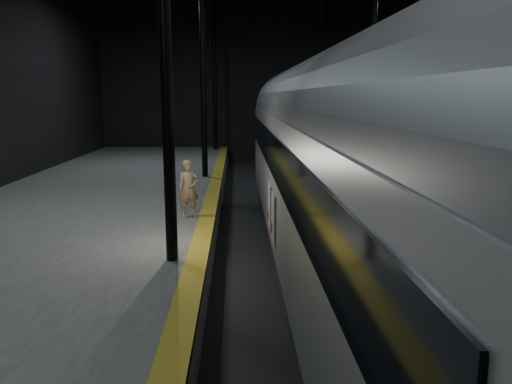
{
  "coord_description": "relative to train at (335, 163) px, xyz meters",
  "views": [
    {
      "loc": [
        -2.32,
        -14.89,
        4.64
      ],
      "look_at": [
        -1.79,
        -1.15,
        2.0
      ],
      "focal_mm": 35.0,
      "sensor_mm": 36.0,
      "label": 1
    }
  ],
  "objects": [
    {
      "name": "tactile_strip",
      "position": [
        -3.25,
        3.25,
        -2.07
      ],
      "size": [
        0.5,
        43.8,
        0.01
      ],
      "primitive_type": "cube",
      "color": "olive",
      "rests_on": "platform_left"
    },
    {
      "name": "platform_left",
      "position": [
        -7.5,
        3.25,
        -2.58
      ],
      "size": [
        9.0,
        43.8,
        1.0
      ],
      "primitive_type": "cube",
      "color": "#4B4A48",
      "rests_on": "ground"
    },
    {
      "name": "train",
      "position": [
        0.0,
        0.0,
        0.0
      ],
      "size": [
        3.09,
        20.64,
        5.52
      ],
      "color": "#989BA0",
      "rests_on": "ground"
    },
    {
      "name": "track",
      "position": [
        0.0,
        3.25,
        -3.01
      ],
      "size": [
        2.4,
        43.0,
        0.24
      ],
      "color": "#3F3328",
      "rests_on": "ground"
    },
    {
      "name": "woman",
      "position": [
        -3.8,
        3.35,
        -1.2
      ],
      "size": [
        0.75,
        0.62,
        1.76
      ],
      "primitive_type": "imported",
      "rotation": [
        0.0,
        0.0,
        0.36
      ],
      "color": "tan",
      "rests_on": "platform_left"
    },
    {
      "name": "ground",
      "position": [
        0.0,
        3.25,
        -3.08
      ],
      "size": [
        44.0,
        44.0,
        0.0
      ],
      "primitive_type": "plane",
      "color": "black",
      "rests_on": "ground"
    }
  ]
}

